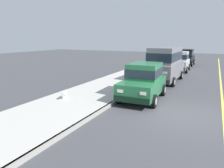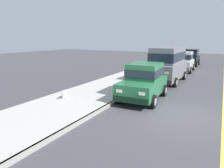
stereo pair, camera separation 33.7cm
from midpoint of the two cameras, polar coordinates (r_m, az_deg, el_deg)
The scene contains 9 objects.
ground_plane at distance 9.29m, azimuth 17.52°, elevation -7.98°, with size 80.00×80.00×0.00m, color #424247.
curb at distance 10.18m, azimuth -0.56°, elevation -5.16°, with size 0.16×64.00×0.14m, color gray.
sidewalk at distance 11.08m, azimuth -8.92°, elevation -3.86°, with size 3.60×64.00×0.14m, color #B7B5AD.
lane_centre_line at distance 9.22m, azimuth 27.49°, elevation -8.97°, with size 0.12×57.60×0.01m, color #E0D64C.
car_green_hatchback at distance 10.98m, azimuth 7.76°, elevation 0.90°, with size 2.06×3.86×1.88m.
car_grey_van at distance 15.76m, azimuth 13.78°, elevation 5.68°, with size 2.23×4.95×2.52m.
car_silver_hatchback at distance 21.47m, azimuth 17.50°, elevation 6.04°, with size 2.01×3.83×1.88m.
car_black_hatchback at distance 26.52m, azimuth 19.22°, elevation 7.03°, with size 1.98×3.81×1.88m.
dog_white at distance 10.81m, azimuth -13.84°, elevation -2.51°, with size 0.42×0.69×0.49m.
Camera 1 is at (1.04, -8.74, 3.14)m, focal length 33.32 mm.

